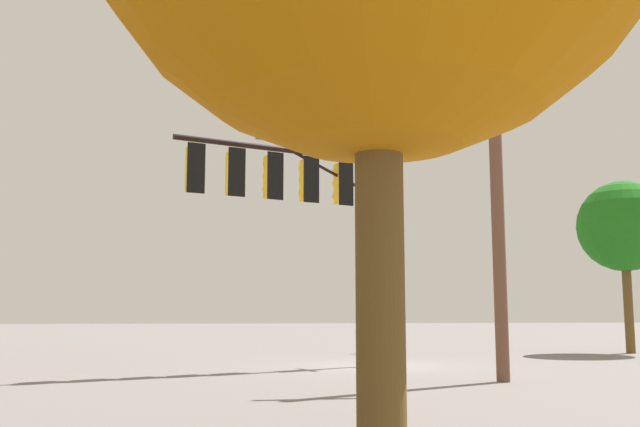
% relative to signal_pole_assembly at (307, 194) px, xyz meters
% --- Properties ---
extents(ground_plane, '(120.00, 120.00, 0.00)m').
position_rel_signal_pole_assembly_xyz_m(ground_plane, '(-1.98, -0.77, -4.50)').
color(ground_plane, slate).
extents(signal_pole_assembly, '(6.03, 2.67, 6.21)m').
position_rel_signal_pole_assembly_xyz_m(signal_pole_assembly, '(0.00, 0.00, 0.00)').
color(signal_pole_assembly, black).
rests_on(signal_pole_assembly, ground_plane).
extents(utility_pole, '(1.80, 0.28, 7.90)m').
position_rel_signal_pole_assembly_xyz_m(utility_pole, '(-3.77, 3.72, -0.42)').
color(utility_pole, brown).
rests_on(utility_pole, ground_plane).
extents(fire_hydrant, '(0.33, 0.24, 0.83)m').
position_rel_signal_pole_assembly_xyz_m(fire_hydrant, '(-2.66, -6.14, -4.09)').
color(fire_hydrant, red).
rests_on(fire_hydrant, ground_plane).
extents(tree_mid, '(3.21, 3.21, 6.05)m').
position_rel_signal_pole_assembly_xyz_m(tree_mid, '(-11.84, -5.17, -0.09)').
color(tree_mid, brown).
rests_on(tree_mid, ground_plane).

